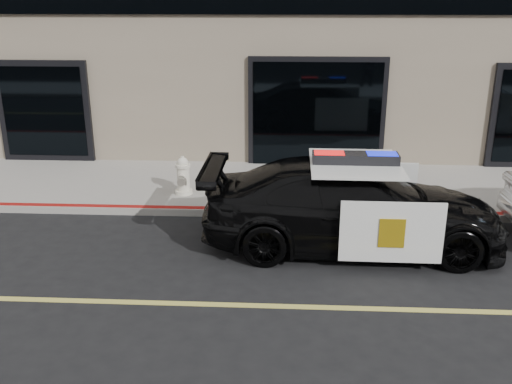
{
  "coord_description": "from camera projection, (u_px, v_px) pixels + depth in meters",
  "views": [
    {
      "loc": [
        -1.77,
        -7.32,
        4.33
      ],
      "look_at": [
        -2.28,
        2.2,
        1.0
      ],
      "focal_mm": 40.0,
      "sensor_mm": 36.0,
      "label": 1
    }
  ],
  "objects": [
    {
      "name": "fire_hydrant",
      "position": [
        183.0,
        176.0,
        12.44
      ],
      "size": [
        0.38,
        0.53,
        0.85
      ],
      "color": "white",
      "rests_on": "sidewalk_n"
    },
    {
      "name": "ground",
      "position": [
        405.0,
        310.0,
        8.24
      ],
      "size": [
        120.0,
        120.0,
        0.0
      ],
      "primitive_type": "plane",
      "color": "black",
      "rests_on": "ground"
    },
    {
      "name": "police_car",
      "position": [
        353.0,
        205.0,
        10.09
      ],
      "size": [
        2.49,
        5.37,
        1.74
      ],
      "color": "black",
      "rests_on": "ground"
    },
    {
      "name": "sidewalk_n",
      "position": [
        361.0,
        188.0,
        13.17
      ],
      "size": [
        60.0,
        3.5,
        0.15
      ],
      "primitive_type": "cube",
      "color": "gray",
      "rests_on": "ground"
    }
  ]
}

